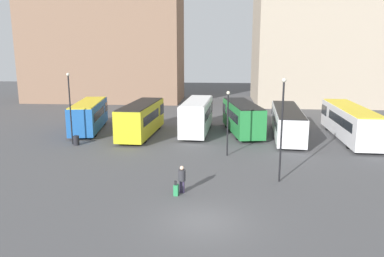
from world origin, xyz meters
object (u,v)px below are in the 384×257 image
(lamp_post_0, at_px, (70,103))
(lamp_post_1, at_px, (282,123))
(suitcase, at_px, (176,190))
(bus_3, at_px, (242,117))
(bus_5, at_px, (350,121))
(lamp_post_2, at_px, (228,118))
(traveler, at_px, (182,177))
(trash_bin, at_px, (76,140))
(bus_0, at_px, (89,115))
(bus_1, at_px, (141,118))
(bus_4, at_px, (287,121))
(bus_2, at_px, (197,115))

(lamp_post_0, relative_size, lamp_post_1, 0.96)
(suitcase, height_order, lamp_post_1, lamp_post_1)
(bus_3, relative_size, lamp_post_0, 1.48)
(bus_5, xyz_separation_m, lamp_post_2, (-11.70, -6.85, 1.41))
(traveler, xyz_separation_m, trash_bin, (-10.63, 10.56, -0.57))
(bus_0, height_order, lamp_post_0, lamp_post_0)
(bus_1, relative_size, bus_3, 1.04)
(bus_5, distance_m, suitcase, 21.50)
(bus_4, relative_size, trash_bin, 14.10)
(bus_4, distance_m, lamp_post_2, 9.53)
(bus_4, xyz_separation_m, bus_5, (5.81, -0.47, 0.16))
(trash_bin, bearing_deg, lamp_post_1, -25.86)
(bus_2, bearing_deg, traveler, -176.01)
(bus_5, xyz_separation_m, lamp_post_1, (-8.40, -12.68, 2.17))
(bus_1, xyz_separation_m, bus_5, (20.12, 0.07, -0.04))
(bus_4, bearing_deg, suitcase, 155.61)
(bus_3, height_order, suitcase, bus_3)
(bus_3, distance_m, lamp_post_0, 16.68)
(bus_1, bearing_deg, bus_2, -71.14)
(bus_0, relative_size, bus_5, 0.77)
(trash_bin, bearing_deg, traveler, -44.82)
(bus_2, relative_size, bus_3, 0.98)
(lamp_post_1, xyz_separation_m, trash_bin, (-16.69, 8.09, -3.43))
(bus_5, xyz_separation_m, suitcase, (-14.76, -15.58, -1.34))
(bus_2, distance_m, bus_4, 8.96)
(bus_0, xyz_separation_m, lamp_post_1, (17.65, -14.27, 2.21))
(bus_1, bearing_deg, lamp_post_2, -126.07)
(bus_0, relative_size, lamp_post_0, 1.49)
(bus_0, relative_size, lamp_post_2, 1.83)
(bus_5, relative_size, lamp_post_2, 2.38)
(bus_5, distance_m, traveler, 20.96)
(trash_bin, bearing_deg, bus_5, 10.37)
(bus_0, bearing_deg, trash_bin, -179.88)
(suitcase, bearing_deg, lamp_post_0, 50.27)
(bus_3, bearing_deg, lamp_post_2, 159.81)
(traveler, bearing_deg, lamp_post_1, -61.34)
(lamp_post_0, xyz_separation_m, trash_bin, (0.47, -0.27, -3.29))
(bus_4, bearing_deg, bus_2, 88.20)
(bus_2, xyz_separation_m, bus_5, (14.70, -1.49, -0.13))
(suitcase, bearing_deg, bus_5, -37.01)
(bus_1, distance_m, bus_4, 14.32)
(trash_bin, bearing_deg, bus_3, 22.56)
(traveler, height_order, lamp_post_1, lamp_post_1)
(bus_0, xyz_separation_m, traveler, (11.59, -16.74, -0.66))
(bus_0, height_order, traveler, bus_0)
(bus_4, xyz_separation_m, lamp_post_2, (-5.89, -7.32, 1.58))
(bus_2, bearing_deg, bus_3, -85.12)
(lamp_post_1, relative_size, lamp_post_2, 1.28)
(suitcase, bearing_deg, bus_0, 39.78)
(bus_4, relative_size, lamp_post_0, 1.87)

